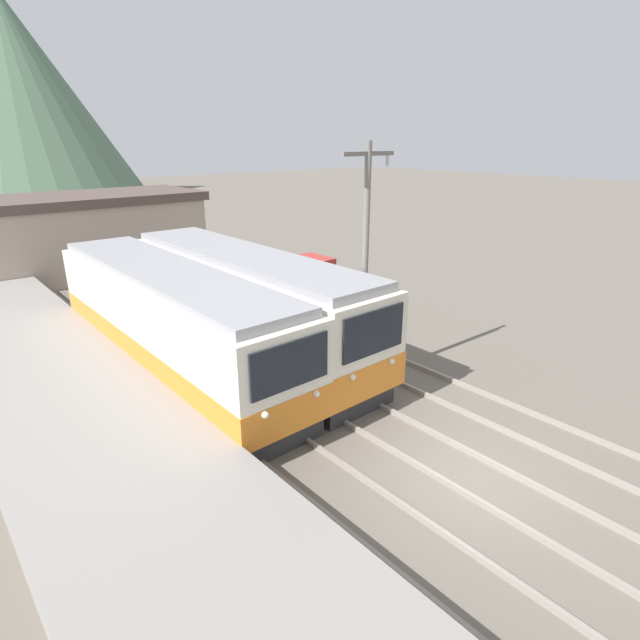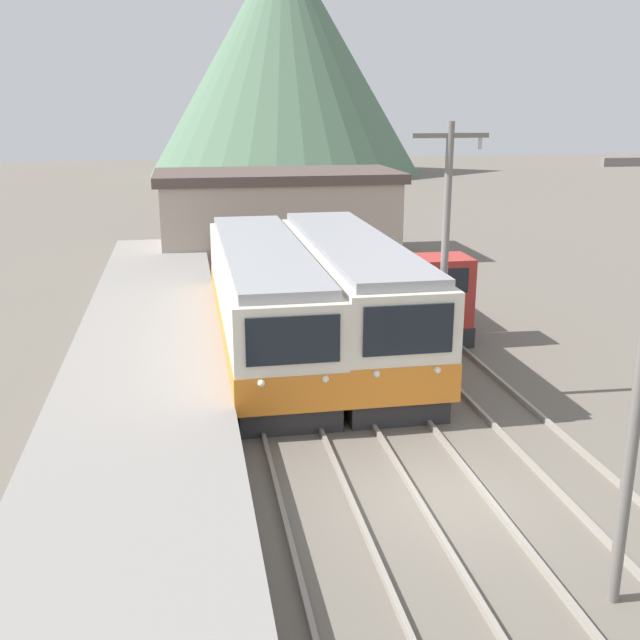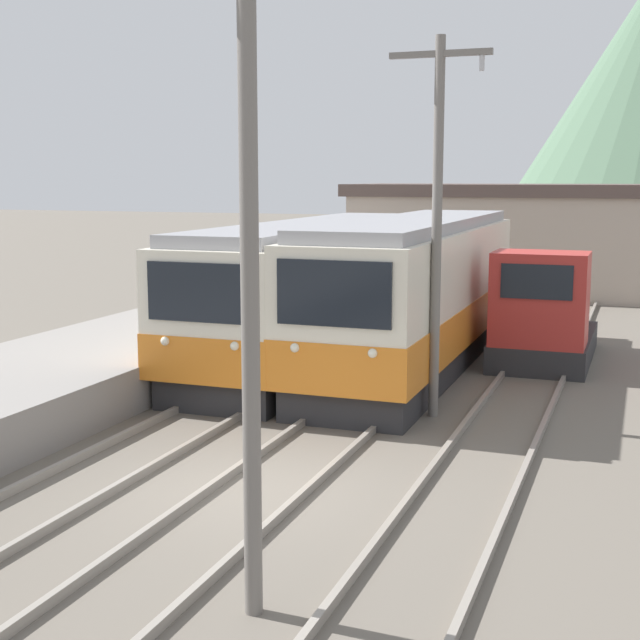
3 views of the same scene
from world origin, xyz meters
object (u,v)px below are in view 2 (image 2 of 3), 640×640
object	(u,v)px
commuter_train_left	(264,305)
shunting_locomotive	(421,298)
catenary_mast_mid	(445,256)
commuter_train_center	(351,301)

from	to	relation	value
commuter_train_left	shunting_locomotive	size ratio (longest dim) A/B	2.58
commuter_train_left	shunting_locomotive	distance (m)	6.07
catenary_mast_mid	commuter_train_left	bearing A→B (deg)	132.74
commuter_train_center	catenary_mast_mid	world-z (taller)	catenary_mast_mid
commuter_train_center	catenary_mast_mid	size ratio (longest dim) A/B	1.70
shunting_locomotive	catenary_mast_mid	distance (m)	7.16
shunting_locomotive	catenary_mast_mid	world-z (taller)	catenary_mast_mid
shunting_locomotive	commuter_train_left	bearing A→B (deg)	-163.39
commuter_train_left	shunting_locomotive	xyz separation A→B (m)	(5.80, 1.73, -0.49)
commuter_train_center	catenary_mast_mid	bearing A→B (deg)	-71.21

